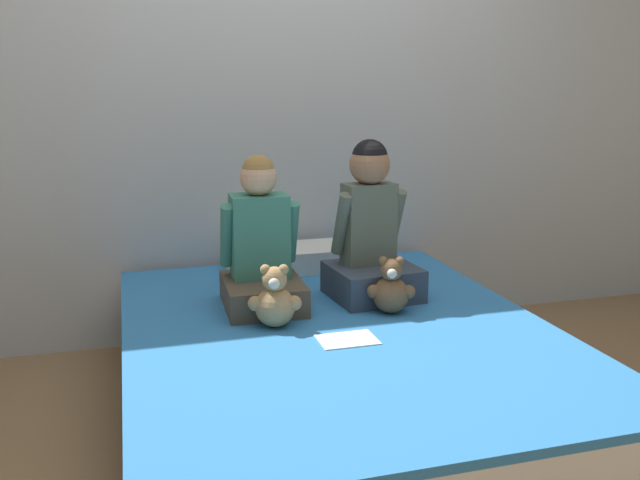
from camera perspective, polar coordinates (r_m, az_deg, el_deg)
ground_plane at (r=2.76m, az=1.44°, el=-15.04°), size 14.00×14.00×0.00m
wall_behind_bed at (r=3.48m, az=-3.92°, el=12.21°), size 8.00×0.06×2.50m
bed at (r=2.68m, az=1.47°, el=-11.27°), size 1.60×2.01×0.40m
child_on_left at (r=2.78m, az=-5.02°, el=-0.77°), size 0.33×0.39×0.62m
child_on_right at (r=2.89m, az=4.29°, el=0.39°), size 0.38×0.36×0.67m
teddy_bear_held_by_left_child at (r=2.56m, az=-3.83°, el=-5.11°), size 0.20×0.15×0.24m
teddy_bear_held_by_right_child at (r=2.72m, az=5.98°, el=-4.14°), size 0.19×0.15×0.23m
pillow_at_headboard at (r=3.34m, az=-2.78°, el=-1.56°), size 0.57×0.29×0.11m
sign_card at (r=2.46m, az=2.32°, el=-8.38°), size 0.21×0.15×0.00m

